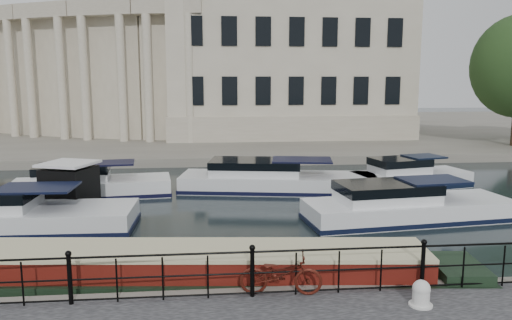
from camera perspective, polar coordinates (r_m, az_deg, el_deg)
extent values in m
plane|color=black|center=(14.04, -1.27, -13.54)|extent=(160.00, 160.00, 0.00)
cube|color=#6B665B|center=(52.17, -4.52, 3.50)|extent=(120.00, 42.00, 0.55)
cylinder|color=black|center=(11.90, -20.50, -12.73)|extent=(0.10, 0.10, 1.10)
sphere|color=black|center=(11.69, -20.67, -9.99)|extent=(0.14, 0.14, 0.14)
cylinder|color=black|center=(11.54, -0.42, -12.81)|extent=(0.10, 0.10, 1.10)
sphere|color=black|center=(11.33, -0.43, -9.99)|extent=(0.14, 0.14, 0.14)
cylinder|color=black|center=(12.53, 18.51, -11.50)|extent=(0.10, 0.10, 1.10)
sphere|color=black|center=(12.33, 18.65, -8.88)|extent=(0.14, 0.14, 0.14)
cylinder|color=black|center=(11.37, -0.43, -10.47)|extent=(24.00, 0.05, 0.05)
cylinder|color=black|center=(11.54, -0.42, -12.81)|extent=(24.00, 0.04, 0.04)
cylinder|color=black|center=(11.73, -0.42, -14.94)|extent=(24.00, 0.04, 0.04)
cube|color=#ADA38C|center=(46.48, 3.09, 11.80)|extent=(20.00, 14.00, 14.00)
cube|color=#9E937F|center=(46.60, 3.03, 4.41)|extent=(20.30, 14.30, 2.00)
cube|color=#ADA38C|center=(42.01, -8.96, 9.94)|extent=(5.73, 4.06, 11.00)
cube|color=#9E937F|center=(40.46, -9.94, 16.91)|extent=(5.62, 2.73, 1.20)
cylinder|color=#ADA38C|center=(39.09, -7.63, 9.15)|extent=(0.70, 0.70, 9.80)
cylinder|color=#ADA38C|center=(40.04, -12.24, 9.02)|extent=(0.70, 0.70, 9.80)
cube|color=#ADA38C|center=(43.97, -15.41, 9.68)|extent=(5.90, 4.56, 11.00)
cube|color=#9E937F|center=(42.59, -17.06, 16.26)|extent=(5.62, 3.30, 1.20)
cylinder|color=#ADA38C|center=(40.92, -15.11, 8.92)|extent=(0.70, 0.70, 9.80)
cylinder|color=#ADA38C|center=(42.60, -19.02, 8.73)|extent=(0.70, 0.70, 9.80)
cube|color=#ADA38C|center=(46.94, -20.79, 9.37)|extent=(5.99, 4.99, 11.00)
cube|color=#9E937F|center=(45.78, -22.86, 15.43)|extent=(5.55, 3.83, 1.20)
cylinder|color=#ADA38C|center=(43.92, -21.35, 8.61)|extent=(0.70, 0.70, 9.80)
cylinder|color=#ADA38C|center=(46.17, -24.42, 8.42)|extent=(0.70, 0.70, 9.80)
cube|color=#ADA38C|center=(50.69, -24.99, 9.05)|extent=(5.99, 5.36, 11.00)
cube|color=#9E937F|center=(49.80, -27.26, 14.58)|extent=(5.40, 4.29, 1.20)
cylinder|color=#ADA38C|center=(47.83, -26.18, 8.29)|extent=(0.70, 0.70, 9.80)
imported|color=#42130B|center=(11.67, 2.87, -12.86)|extent=(1.96, 0.90, 0.99)
cylinder|color=silver|center=(11.81, 18.33, -14.65)|extent=(0.37, 0.37, 0.39)
sphere|color=silver|center=(11.73, 18.38, -13.78)|extent=(0.39, 0.39, 0.39)
cylinder|color=silver|center=(11.88, 18.29, -15.43)|extent=(0.52, 0.52, 0.04)
cube|color=black|center=(13.33, -7.48, -14.43)|extent=(15.17, 3.43, 0.90)
cube|color=#57120C|center=(13.09, -7.54, -11.82)|extent=(12.14, 2.84, 0.70)
cube|color=#C7BE90|center=(12.95, -7.58, -10.17)|extent=(12.15, 2.90, 0.10)
cube|color=#6B665B|center=(22.02, -20.36, -5.52)|extent=(3.20, 2.95, 0.22)
cube|color=black|center=(21.79, -20.51, -2.85)|extent=(2.24, 2.24, 1.57)
cube|color=white|center=(21.62, -20.65, -0.38)|extent=(2.46, 2.46, 0.10)
cube|color=silver|center=(20.41, -26.39, -6.62)|extent=(9.05, 2.91, 1.20)
cube|color=black|center=(20.43, -26.37, -6.84)|extent=(9.14, 2.94, 0.18)
cube|color=black|center=(19.72, -23.76, -2.93)|extent=(2.74, 1.95, 0.08)
cube|color=white|center=(20.42, 17.03, -6.04)|extent=(8.32, 3.42, 1.20)
cube|color=black|center=(20.44, 17.02, -6.26)|extent=(8.40, 3.46, 0.18)
cube|color=white|center=(19.77, 14.69, -3.90)|extent=(3.85, 2.46, 0.90)
cube|color=black|center=(20.61, 19.56, -2.18)|extent=(2.61, 2.02, 0.08)
cube|color=silver|center=(24.71, -18.13, -3.48)|extent=(7.37, 3.15, 1.20)
cube|color=black|center=(24.73, -18.12, -3.66)|extent=(7.45, 3.18, 0.18)
cube|color=silver|center=(24.66, -20.21, -1.60)|extent=(3.42, 2.27, 0.90)
cube|color=black|center=(24.39, -16.28, -0.32)|extent=(2.32, 1.87, 0.08)
cube|color=silver|center=(24.64, 2.56, -3.06)|extent=(9.84, 4.28, 1.20)
cube|color=black|center=(24.66, 2.56, -3.24)|extent=(9.94, 4.32, 0.18)
cube|color=silver|center=(24.53, -0.09, -1.08)|extent=(4.60, 2.91, 0.90)
cube|color=black|center=(24.39, 5.27, 0.01)|extent=(3.14, 2.35, 0.08)
cube|color=silver|center=(26.58, 17.26, -2.56)|extent=(6.23, 3.42, 1.20)
cube|color=black|center=(26.60, 17.25, -2.73)|extent=(6.29, 3.45, 0.18)
cube|color=silver|center=(26.03, 16.08, -0.85)|extent=(2.98, 2.33, 0.90)
cube|color=black|center=(26.76, 18.64, 0.38)|extent=(2.06, 1.89, 0.08)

